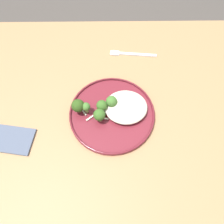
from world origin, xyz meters
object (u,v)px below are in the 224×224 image
at_px(seared_scallop_tiny_bay, 120,106).
at_px(broccoli_floret_left_leaning, 112,102).
at_px(dinner_plate, 112,114).
at_px(broccoli_floret_small_sprig, 78,106).
at_px(broccoli_floret_rear_charred, 103,106).
at_px(dinner_fork, 131,54).
at_px(broccoli_floret_near_rim, 86,107).
at_px(seared_scallop_right_edge, 111,107).
at_px(seared_scallop_tilted_round, 126,108).
at_px(seared_scallop_left_edge, 131,109).
at_px(folded_napkin, 10,139).
at_px(broccoli_floret_tall_stalk, 99,115).
at_px(seared_scallop_center_golden, 128,99).

distance_m(seared_scallop_tiny_bay, broccoli_floret_left_leaning, 0.04).
bearing_deg(broccoli_floret_left_leaning, dinner_plate, 93.16).
bearing_deg(broccoli_floret_small_sprig, broccoli_floret_rear_charred, -179.58).
bearing_deg(dinner_plate, dinner_fork, -106.65).
bearing_deg(broccoli_floret_rear_charred, broccoli_floret_small_sprig, 0.42).
bearing_deg(broccoli_floret_near_rim, seared_scallop_right_edge, -171.75).
distance_m(seared_scallop_right_edge, broccoli_floret_left_leaning, 0.03).
distance_m(seared_scallop_tilted_round, broccoli_floret_small_sprig, 0.16).
bearing_deg(seared_scallop_left_edge, broccoli_floret_left_leaning, -11.81).
height_order(dinner_plate, broccoli_floret_rear_charred, broccoli_floret_rear_charred).
relative_size(broccoli_floret_near_rim, broccoli_floret_small_sprig, 0.84).
bearing_deg(broccoli_floret_small_sprig, seared_scallop_left_edge, -179.91).
distance_m(broccoli_floret_rear_charred, folded_napkin, 0.32).
bearing_deg(broccoli_floret_tall_stalk, broccoli_floret_small_sprig, -25.14).
bearing_deg(seared_scallop_tilted_round, broccoli_floret_left_leaning, -12.05).
xyz_separation_m(seared_scallop_tilted_round, broccoli_floret_near_rim, (0.13, 0.01, 0.02)).
xyz_separation_m(seared_scallop_center_golden, dinner_fork, (-0.03, -0.22, -0.02)).
xyz_separation_m(seared_scallop_left_edge, seared_scallop_right_edge, (0.07, -0.01, 0.00)).
bearing_deg(broccoli_floret_tall_stalk, seared_scallop_right_edge, -132.62).
bearing_deg(seared_scallop_right_edge, dinner_plate, 97.54).
bearing_deg(broccoli_floret_left_leaning, broccoli_floret_tall_stalk, 50.32).
bearing_deg(broccoli_floret_near_rim, seared_scallop_tilted_round, -176.65).
bearing_deg(seared_scallop_left_edge, broccoli_floret_tall_stalk, 17.34).
bearing_deg(seared_scallop_left_edge, dinner_plate, 9.27).
distance_m(seared_scallop_right_edge, dinner_fork, 0.27).
relative_size(dinner_plate, seared_scallop_tilted_round, 9.54).
bearing_deg(broccoli_floret_near_rim, dinner_fork, -122.16).
bearing_deg(seared_scallop_tilted_round, broccoli_floret_small_sprig, 1.53).
xyz_separation_m(broccoli_floret_rear_charred, broccoli_floret_small_sprig, (0.08, 0.00, 0.00)).
xyz_separation_m(seared_scallop_center_golden, folded_napkin, (0.39, 0.14, -0.02)).
xyz_separation_m(seared_scallop_center_golden, broccoli_floret_rear_charred, (0.09, 0.04, 0.02)).
bearing_deg(broccoli_floret_small_sprig, dinner_fork, -126.38).
bearing_deg(seared_scallop_left_edge, broccoli_floret_near_rim, 1.43).
bearing_deg(dinner_plate, broccoli_floret_tall_stalk, 28.99).
height_order(seared_scallop_tiny_bay, broccoli_floret_rear_charred, broccoli_floret_rear_charred).
xyz_separation_m(dinner_plate, broccoli_floret_left_leaning, (0.00, -0.02, 0.04)).
distance_m(broccoli_floret_left_leaning, folded_napkin, 0.35).
xyz_separation_m(broccoli_floret_tall_stalk, broccoli_floret_rear_charred, (-0.01, -0.03, 0.00)).
bearing_deg(broccoli_floret_tall_stalk, broccoli_floret_rear_charred, -106.89).
distance_m(broccoli_floret_tall_stalk, broccoli_floret_rear_charred, 0.04).
relative_size(seared_scallop_left_edge, broccoli_floret_small_sprig, 0.57).
xyz_separation_m(seared_scallop_tilted_round, seared_scallop_right_edge, (0.05, -0.00, -0.00)).
height_order(seared_scallop_left_edge, broccoli_floret_small_sprig, broccoli_floret_small_sprig).
xyz_separation_m(seared_scallop_right_edge, broccoli_floret_left_leaning, (-0.00, -0.01, 0.02)).
bearing_deg(broccoli_floret_tall_stalk, dinner_plate, -151.01).
bearing_deg(seared_scallop_right_edge, broccoli_floret_near_rim, 8.25).
bearing_deg(folded_napkin, broccoli_floret_rear_charred, -161.91).
bearing_deg(seared_scallop_right_edge, broccoli_floret_tall_stalk, 47.38).
height_order(seared_scallop_center_golden, broccoli_floret_left_leaning, broccoli_floret_left_leaning).
xyz_separation_m(broccoli_floret_rear_charred, dinner_fork, (-0.11, -0.26, -0.04)).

